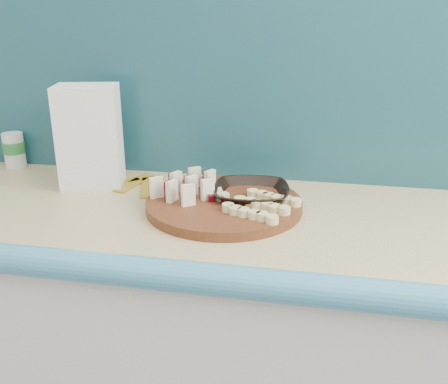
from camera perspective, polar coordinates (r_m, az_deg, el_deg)
kitchen_counter at (r=1.46m, az=-7.81°, el=-18.60°), size 2.20×0.63×0.91m
backsplash at (r=1.42m, az=-5.43°, el=11.91°), size 2.20×0.02×0.50m
cutting_board at (r=1.20m, az=0.00°, el=-1.42°), size 0.49×0.49×0.02m
apple_wedges at (r=1.22m, az=-4.31°, el=0.73°), size 0.15×0.16×0.05m
apple_chunks at (r=1.20m, az=-0.93°, el=-0.28°), size 0.06×0.06×0.02m
banana_slices at (r=1.14m, az=4.33°, el=-1.52°), size 0.17×0.17×0.02m
brown_bowl at (r=1.23m, az=3.11°, el=-0.34°), size 0.21×0.21×0.05m
flour_bag at (r=1.37m, az=-15.09°, el=6.10°), size 0.18×0.15×0.27m
canister at (r=1.64m, az=-22.86°, el=4.52°), size 0.06×0.06×0.10m
banana_peel at (r=1.38m, az=-10.57°, el=0.82°), size 0.22×0.19×0.01m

